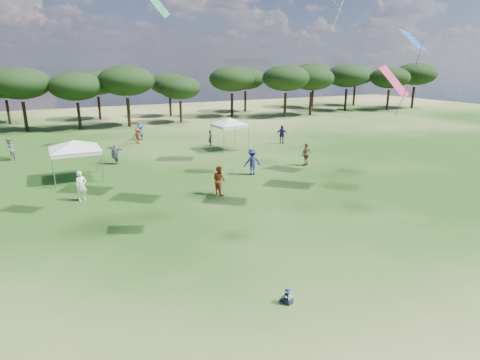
% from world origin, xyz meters
% --- Properties ---
extents(ground, '(140.00, 140.00, 0.00)m').
position_xyz_m(ground, '(0.00, 0.00, 0.00)').
color(ground, '#274D17').
rests_on(ground, ground).
extents(tree_line, '(108.78, 17.63, 7.77)m').
position_xyz_m(tree_line, '(2.39, 47.41, 5.42)').
color(tree_line, black).
rests_on(tree_line, ground).
extents(tent_left, '(6.49, 6.49, 3.08)m').
position_xyz_m(tent_left, '(-4.88, 21.59, 2.66)').
color(tent_left, gray).
rests_on(tent_left, ground).
extents(tent_right, '(5.47, 5.47, 3.31)m').
position_xyz_m(tent_right, '(8.76, 25.77, 2.88)').
color(tent_right, gray).
rests_on(tent_right, ground).
extents(toddler, '(0.43, 0.47, 0.58)m').
position_xyz_m(toddler, '(0.12, 2.37, 0.26)').
color(toddler, '#151D30').
rests_on(toddler, ground).
extents(festival_crowd, '(30.55, 21.89, 1.93)m').
position_xyz_m(festival_crowd, '(-0.56, 24.60, 0.89)').
color(festival_crowd, navy).
rests_on(festival_crowd, ground).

